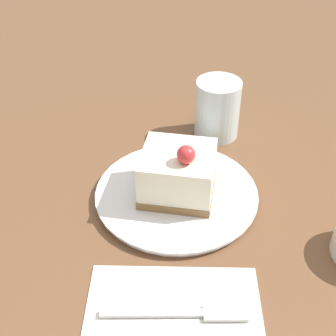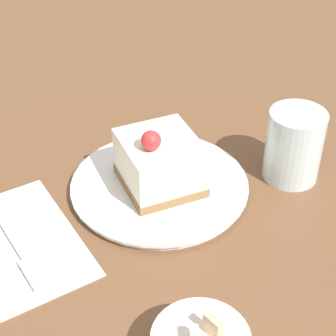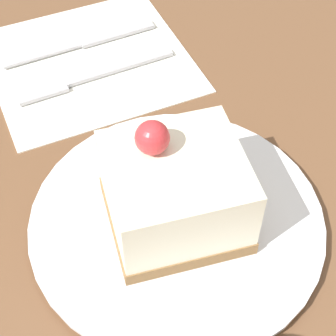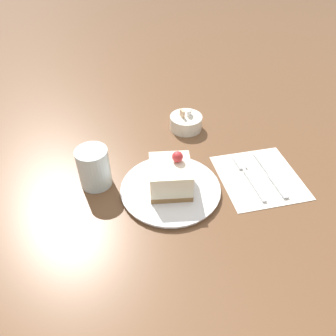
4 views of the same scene
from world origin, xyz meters
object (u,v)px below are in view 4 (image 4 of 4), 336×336
object	(u,v)px
plate	(170,189)
fork	(247,173)
knife	(272,179)
drinking_glass	(94,168)
cake_slice	(171,176)
sugar_bowl	(186,122)

from	to	relation	value
plate	fork	xyz separation A→B (m)	(0.20, 0.04, -0.00)
knife	drinking_glass	world-z (taller)	drinking_glass
plate	knife	distance (m)	0.26
plate	drinking_glass	distance (m)	0.19
knife	cake_slice	bearing A→B (deg)	173.94
cake_slice	sugar_bowl	bearing A→B (deg)	75.51
plate	drinking_glass	world-z (taller)	drinking_glass
sugar_bowl	drinking_glass	xyz separation A→B (m)	(-0.25, -0.22, 0.03)
cake_slice	fork	xyz separation A→B (m)	(0.20, 0.04, -0.04)
plate	knife	size ratio (longest dim) A/B	1.40
fork	knife	size ratio (longest dim) A/B	0.99
plate	sugar_bowl	size ratio (longest dim) A/B	2.50
knife	sugar_bowl	bearing A→B (deg)	117.95
fork	drinking_glass	world-z (taller)	drinking_glass
plate	fork	world-z (taller)	plate
drinking_glass	cake_slice	bearing A→B (deg)	-13.57
sugar_bowl	plate	bearing A→B (deg)	-105.29
knife	sugar_bowl	size ratio (longest dim) A/B	1.79
knife	sugar_bowl	world-z (taller)	sugar_bowl
cake_slice	drinking_glass	distance (m)	0.18
knife	plate	bearing A→B (deg)	174.31
fork	knife	bearing A→B (deg)	-31.56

